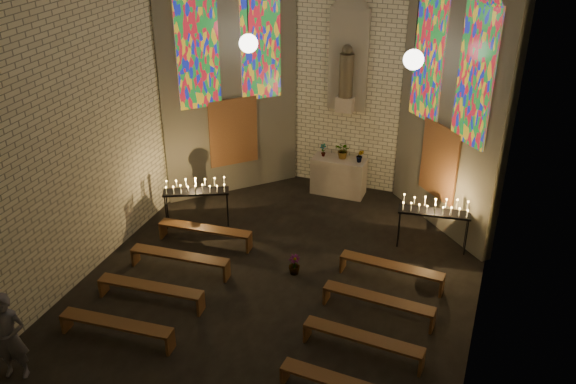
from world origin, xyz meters
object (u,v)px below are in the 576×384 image
object	(u,v)px
votive_stand_left	(196,189)
visitor	(9,337)
aisle_flower_pot	(294,265)
votive_stand_right	(435,209)
altar	(339,176)

from	to	relation	value
votive_stand_left	visitor	bearing A→B (deg)	-120.51
aisle_flower_pot	votive_stand_right	xyz separation A→B (m)	(2.60, 2.08, 0.79)
altar	visitor	xyz separation A→B (m)	(-3.31, -8.47, 0.34)
votive_stand_left	altar	bearing A→B (deg)	20.56
aisle_flower_pot	votive_stand_left	xyz separation A→B (m)	(-2.91, 1.14, 0.76)
votive_stand_left	votive_stand_right	bearing A→B (deg)	-15.19
altar	votive_stand_right	xyz separation A→B (m)	(2.76, -1.85, 0.51)
aisle_flower_pot	visitor	bearing A→B (deg)	-127.47
aisle_flower_pot	votive_stand_right	world-z (taller)	votive_stand_right
altar	votive_stand_left	world-z (taller)	votive_stand_left
aisle_flower_pot	votive_stand_left	size ratio (longest dim) A/B	0.29
altar	votive_stand_left	distance (m)	3.94
aisle_flower_pot	visitor	world-z (taller)	visitor
altar	votive_stand_right	world-z (taller)	votive_stand_right
visitor	altar	bearing A→B (deg)	50.71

